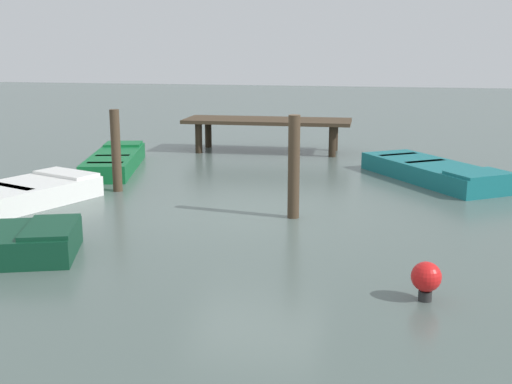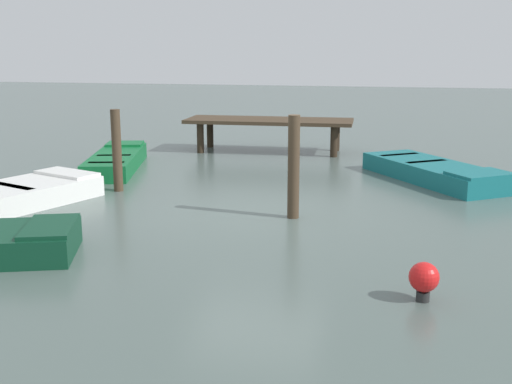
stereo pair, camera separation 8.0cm
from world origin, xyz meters
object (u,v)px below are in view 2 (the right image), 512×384
object	(u,v)px
rowboat_teal	(435,172)
mooring_piling_mid_right	(294,167)
dock_segment	(269,123)
marker_buoy	(424,278)
rowboat_white	(24,193)
mooring_piling_far_right	(117,151)
rowboat_green	(116,160)

from	to	relation	value
rowboat_teal	mooring_piling_mid_right	xyz separation A→B (m)	(-2.57, -3.89, 0.70)
rowboat_teal	dock_segment	bearing A→B (deg)	-161.11
mooring_piling_mid_right	marker_buoy	xyz separation A→B (m)	(2.16, -3.40, -0.63)
dock_segment	marker_buoy	distance (m)	11.29
rowboat_white	mooring_piling_far_right	distance (m)	2.06
rowboat_teal	mooring_piling_far_right	size ratio (longest dim) A/B	2.28
rowboat_teal	mooring_piling_far_right	bearing A→B (deg)	-104.16
dock_segment	mooring_piling_mid_right	size ratio (longest dim) A/B	2.65
rowboat_teal	marker_buoy	size ratio (longest dim) A/B	8.13
dock_segment	mooring_piling_far_right	xyz separation A→B (m)	(-2.02, -5.79, 0.03)
dock_segment	rowboat_white	distance (m)	8.00
rowboat_white	mooring_piling_mid_right	world-z (taller)	mooring_piling_mid_right
rowboat_white	mooring_piling_far_right	world-z (taller)	mooring_piling_far_right
rowboat_green	rowboat_white	xyz separation A→B (m)	(-0.16, -3.77, 0.00)
rowboat_green	marker_buoy	bearing A→B (deg)	-149.59
rowboat_teal	rowboat_green	bearing A→B (deg)	-123.54
rowboat_teal	marker_buoy	world-z (taller)	marker_buoy
rowboat_teal	mooring_piling_far_right	world-z (taller)	mooring_piling_far_right
dock_segment	mooring_piling_far_right	distance (m)	6.13
mooring_piling_mid_right	mooring_piling_far_right	distance (m)	4.17
marker_buoy	rowboat_white	bearing A→B (deg)	156.42
rowboat_teal	marker_buoy	distance (m)	7.30
dock_segment	mooring_piling_mid_right	xyz separation A→B (m)	(1.95, -7.10, 0.08)
mooring_piling_mid_right	marker_buoy	bearing A→B (deg)	-57.58
rowboat_green	rowboat_teal	bearing A→B (deg)	-103.41
dock_segment	rowboat_teal	size ratio (longest dim) A/B	1.24
dock_segment	mooring_piling_far_right	size ratio (longest dim) A/B	2.82
rowboat_green	mooring_piling_mid_right	size ratio (longest dim) A/B	2.07
rowboat_green	rowboat_white	world-z (taller)	same
rowboat_green	mooring_piling_mid_right	world-z (taller)	mooring_piling_mid_right
rowboat_green	mooring_piling_mid_right	xyz separation A→B (m)	(5.09, -3.60, 0.70)
mooring_piling_mid_right	dock_segment	bearing A→B (deg)	105.33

